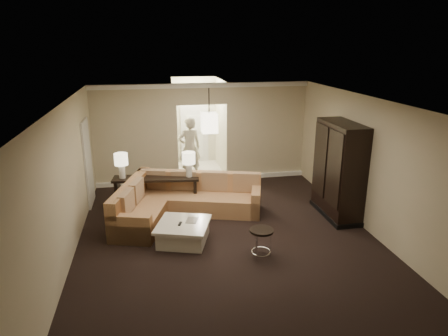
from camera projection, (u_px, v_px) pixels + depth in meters
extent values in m
plane|color=black|center=(231.00, 246.00, 7.90)|extent=(8.00, 8.00, 0.00)
cube|color=#BCB48E|center=(202.00, 133.00, 11.22)|extent=(6.00, 0.04, 2.80)
cube|color=#BCB48E|center=(319.00, 317.00, 3.73)|extent=(6.00, 0.04, 2.80)
cube|color=#BCB48E|center=(63.00, 190.00, 6.94)|extent=(0.04, 8.00, 2.80)
cube|color=#BCB48E|center=(378.00, 170.00, 8.01)|extent=(0.04, 8.00, 2.80)
cube|color=silver|center=(232.00, 104.00, 7.05)|extent=(6.00, 8.00, 0.02)
cube|color=white|center=(202.00, 86.00, 10.77)|extent=(6.00, 0.10, 0.12)
cube|color=white|center=(203.00, 179.00, 11.58)|extent=(6.00, 0.10, 0.12)
cube|color=silver|center=(88.00, 163.00, 9.67)|extent=(0.05, 0.90, 2.10)
cube|color=silver|center=(199.00, 170.00, 12.58)|extent=(1.40, 2.00, 0.01)
cube|color=beige|center=(175.00, 127.00, 12.03)|extent=(0.04, 2.00, 2.80)
cube|color=beige|center=(221.00, 125.00, 12.28)|extent=(0.04, 2.00, 2.80)
cube|color=beige|center=(194.00, 120.00, 13.09)|extent=(1.40, 0.04, 2.80)
cube|color=silver|center=(195.00, 131.00, 13.17)|extent=(0.90, 0.05, 2.10)
cube|color=brown|center=(197.00, 202.00, 9.48)|extent=(3.13, 1.73, 0.42)
cube|color=brown|center=(139.00, 221.00, 8.50)|extent=(1.27, 1.60, 0.42)
cube|color=brown|center=(199.00, 180.00, 9.66)|extent=(2.94, 1.09, 0.46)
cube|color=brown|center=(130.00, 193.00, 8.87)|extent=(0.92, 2.37, 0.46)
cube|color=brown|center=(256.00, 201.00, 9.31)|extent=(0.45, 0.92, 0.62)
cube|color=brown|center=(130.00, 229.00, 7.90)|extent=(0.92, 0.45, 0.62)
cube|color=#A67A58|center=(154.00, 179.00, 9.72)|extent=(0.64, 0.33, 0.46)
cube|color=#A67A58|center=(184.00, 180.00, 9.64)|extent=(0.64, 0.33, 0.46)
cube|color=#A67A58|center=(215.00, 181.00, 9.57)|extent=(0.64, 0.33, 0.46)
cube|color=#A67A58|center=(246.00, 182.00, 9.49)|extent=(0.64, 0.33, 0.46)
cube|color=#A67A58|center=(137.00, 191.00, 8.95)|extent=(0.33, 0.62, 0.46)
cube|color=#A67A58|center=(126.00, 203.00, 8.28)|extent=(0.33, 0.62, 0.46)
cube|color=silver|center=(183.00, 234.00, 8.03)|extent=(1.14, 1.14, 0.34)
cube|color=silver|center=(183.00, 225.00, 7.97)|extent=(1.27, 1.27, 0.06)
cube|color=black|center=(180.00, 224.00, 7.92)|extent=(0.10, 0.17, 0.02)
cube|color=#BAAFA2|center=(192.00, 220.00, 8.08)|extent=(0.30, 0.35, 0.01)
cube|color=black|center=(156.00, 178.00, 9.48)|extent=(2.08, 0.71, 0.06)
cube|color=black|center=(118.00, 194.00, 9.54)|extent=(0.12, 0.42, 0.74)
cube|color=black|center=(195.00, 193.00, 9.66)|extent=(0.12, 0.42, 0.74)
cube|color=black|center=(157.00, 204.00, 9.68)|extent=(1.98, 0.65, 0.04)
cube|color=black|center=(339.00, 170.00, 9.00)|extent=(0.60, 1.45, 2.18)
cube|color=black|center=(334.00, 169.00, 8.55)|extent=(0.03, 0.64, 1.66)
cube|color=black|center=(320.00, 160.00, 9.24)|extent=(0.03, 0.64, 1.66)
cube|color=black|center=(335.00, 213.00, 9.31)|extent=(0.64, 1.52, 0.10)
cylinder|color=black|center=(262.00, 230.00, 7.35)|extent=(0.45, 0.45, 0.04)
torus|color=silver|center=(261.00, 252.00, 7.48)|extent=(0.37, 0.37, 0.02)
cylinder|color=silver|center=(271.00, 244.00, 7.43)|extent=(0.02, 0.02, 0.53)
cylinder|color=silver|center=(256.00, 240.00, 7.58)|extent=(0.02, 0.02, 0.53)
cylinder|color=silver|center=(257.00, 248.00, 7.29)|extent=(0.02, 0.02, 0.53)
cylinder|color=silver|center=(122.00, 171.00, 9.38)|extent=(0.15, 0.15, 0.32)
cylinder|color=#FFF0BF|center=(121.00, 159.00, 9.29)|extent=(0.31, 0.31, 0.28)
cylinder|color=silver|center=(189.00, 170.00, 9.47)|extent=(0.15, 0.15, 0.32)
cylinder|color=#FFF0BF|center=(189.00, 158.00, 9.38)|extent=(0.31, 0.31, 0.28)
cylinder|color=black|center=(209.00, 100.00, 9.67)|extent=(0.02, 0.02, 0.60)
cube|color=beige|center=(209.00, 123.00, 9.83)|extent=(0.38, 0.38, 0.48)
imported|color=beige|center=(190.00, 145.00, 11.56)|extent=(0.81, 0.62, 2.02)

